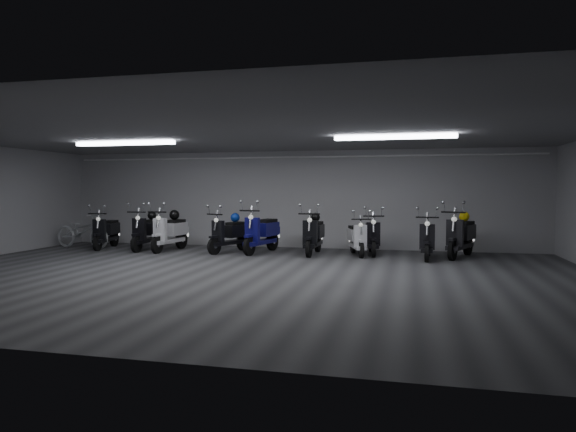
% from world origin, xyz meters
% --- Properties ---
extents(floor, '(14.00, 10.00, 0.01)m').
position_xyz_m(floor, '(0.00, 0.00, -0.01)').
color(floor, '#353638').
rests_on(floor, ground).
extents(ceiling, '(14.00, 10.00, 0.01)m').
position_xyz_m(ceiling, '(0.00, 0.00, 2.80)').
color(ceiling, slate).
rests_on(ceiling, ground).
extents(back_wall, '(14.00, 0.01, 2.80)m').
position_xyz_m(back_wall, '(0.00, 5.00, 1.40)').
color(back_wall, '#9C9B9E').
rests_on(back_wall, ground).
extents(front_wall, '(14.00, 0.01, 2.80)m').
position_xyz_m(front_wall, '(0.00, -5.00, 1.40)').
color(front_wall, '#9C9B9E').
rests_on(front_wall, ground).
extents(fluor_strip_left, '(2.40, 0.18, 0.08)m').
position_xyz_m(fluor_strip_left, '(-3.00, 1.00, 2.74)').
color(fluor_strip_left, white).
rests_on(fluor_strip_left, ceiling).
extents(fluor_strip_right, '(2.40, 0.18, 0.08)m').
position_xyz_m(fluor_strip_right, '(3.00, 1.00, 2.74)').
color(fluor_strip_right, white).
rests_on(fluor_strip_right, ceiling).
extents(conduit, '(13.60, 0.05, 0.05)m').
position_xyz_m(conduit, '(0.00, 4.92, 2.62)').
color(conduit, white).
rests_on(conduit, back_wall).
extents(scooter_0, '(0.85, 1.78, 1.28)m').
position_xyz_m(scooter_0, '(-5.11, 3.45, 0.64)').
color(scooter_0, black).
rests_on(scooter_0, floor).
extents(scooter_1, '(0.61, 1.82, 1.35)m').
position_xyz_m(scooter_1, '(-3.79, 3.42, 0.67)').
color(scooter_1, black).
rests_on(scooter_1, floor).
extents(scooter_2, '(0.80, 1.88, 1.36)m').
position_xyz_m(scooter_2, '(-3.10, 3.36, 0.68)').
color(scooter_2, silver).
rests_on(scooter_2, floor).
extents(scooter_3, '(1.19, 1.84, 1.30)m').
position_xyz_m(scooter_3, '(-1.38, 3.40, 0.65)').
color(scooter_3, black).
rests_on(scooter_3, floor).
extents(scooter_4, '(1.04, 2.01, 1.43)m').
position_xyz_m(scooter_4, '(-0.52, 3.51, 0.71)').
color(scooter_4, navy).
rests_on(scooter_4, floor).
extents(scooter_5, '(0.62, 1.82, 1.35)m').
position_xyz_m(scooter_5, '(0.90, 3.50, 0.68)').
color(scooter_5, black).
rests_on(scooter_5, floor).
extents(scooter_6, '(0.97, 1.69, 1.19)m').
position_xyz_m(scooter_6, '(2.01, 3.57, 0.60)').
color(scooter_6, silver).
rests_on(scooter_6, floor).
extents(scooter_7, '(0.79, 1.78, 1.28)m').
position_xyz_m(scooter_7, '(2.37, 3.88, 0.64)').
color(scooter_7, black).
rests_on(scooter_7, floor).
extents(scooter_8, '(0.69, 1.78, 1.30)m').
position_xyz_m(scooter_8, '(3.75, 3.32, 0.65)').
color(scooter_8, black).
rests_on(scooter_8, floor).
extents(scooter_9, '(1.30, 2.02, 1.43)m').
position_xyz_m(scooter_9, '(4.55, 3.73, 0.72)').
color(scooter_9, black).
rests_on(scooter_9, floor).
extents(bicycle, '(1.95, 0.96, 1.21)m').
position_xyz_m(bicycle, '(-5.85, 3.41, 0.60)').
color(bicycle, silver).
rests_on(bicycle, floor).
extents(helmet_0, '(0.25, 0.25, 0.25)m').
position_xyz_m(helmet_0, '(-1.29, 3.62, 0.93)').
color(helmet_0, navy).
rests_on(helmet_0, scooter_3).
extents(helmet_1, '(0.25, 0.25, 0.25)m').
position_xyz_m(helmet_1, '(4.65, 3.97, 1.01)').
color(helmet_1, gold).
rests_on(helmet_1, scooter_9).
extents(helmet_2, '(0.24, 0.24, 0.24)m').
position_xyz_m(helmet_2, '(-3.79, 3.67, 0.96)').
color(helmet_2, black).
rests_on(helmet_2, scooter_1).
extents(helmet_3, '(0.24, 0.24, 0.24)m').
position_xyz_m(helmet_3, '(0.90, 3.76, 0.96)').
color(helmet_3, black).
rests_on(helmet_3, scooter_5).
extents(helmet_4, '(0.28, 0.28, 0.28)m').
position_xyz_m(helmet_4, '(-3.07, 3.61, 0.98)').
color(helmet_4, black).
rests_on(helmet_4, scooter_2).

